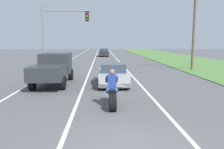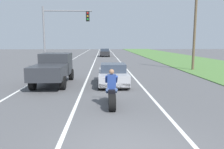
% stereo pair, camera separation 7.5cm
% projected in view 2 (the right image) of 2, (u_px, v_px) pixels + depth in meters
% --- Properties ---
extents(lane_stripe_left_solid, '(0.14, 120.00, 0.01)m').
position_uv_depth(lane_stripe_left_solid, '(61.00, 66.00, 24.95)').
color(lane_stripe_left_solid, white).
rests_on(lane_stripe_left_solid, ground).
extents(lane_stripe_right_solid, '(0.14, 120.00, 0.01)m').
position_uv_depth(lane_stripe_right_solid, '(124.00, 66.00, 25.25)').
color(lane_stripe_right_solid, white).
rests_on(lane_stripe_right_solid, ground).
extents(lane_stripe_centre_dashed, '(0.14, 120.00, 0.01)m').
position_uv_depth(lane_stripe_centre_dashed, '(93.00, 66.00, 25.10)').
color(lane_stripe_centre_dashed, white).
rests_on(lane_stripe_centre_dashed, ground).
extents(grass_verge_right, '(10.00, 120.00, 0.06)m').
position_uv_depth(grass_verge_right, '(210.00, 65.00, 25.66)').
color(grass_verge_right, '#517F3D').
rests_on(grass_verge_right, ground).
extents(motorcycle_with_rider, '(0.70, 2.21, 1.62)m').
position_uv_depth(motorcycle_with_rider, '(112.00, 93.00, 9.31)').
color(motorcycle_with_rider, black).
rests_on(motorcycle_with_rider, ground).
extents(sports_car_silver, '(1.84, 4.30, 1.37)m').
position_uv_depth(sports_car_silver, '(113.00, 75.00, 14.30)').
color(sports_car_silver, '#B7B7BC').
rests_on(sports_car_silver, ground).
extents(pickup_truck_left_lane_dark_grey, '(2.02, 4.80, 1.98)m').
position_uv_depth(pickup_truck_left_lane_dark_grey, '(53.00, 68.00, 14.19)').
color(pickup_truck_left_lane_dark_grey, '#2D3035').
rests_on(pickup_truck_left_lane_dark_grey, ground).
extents(traffic_light_mast_near, '(4.60, 0.34, 6.00)m').
position_uv_depth(traffic_light_mast_near, '(59.00, 28.00, 20.62)').
color(traffic_light_mast_near, gray).
rests_on(traffic_light_mast_near, ground).
extents(utility_pole_roadside, '(0.24, 0.24, 8.29)m').
position_uv_depth(utility_pole_roadside, '(195.00, 27.00, 21.04)').
color(utility_pole_roadside, brown).
rests_on(utility_pole_roadside, ground).
extents(distant_car_far_ahead, '(1.80, 4.00, 1.50)m').
position_uv_depth(distant_car_far_ahead, '(105.00, 52.00, 41.91)').
color(distant_car_far_ahead, '#262628').
rests_on(distant_car_far_ahead, ground).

